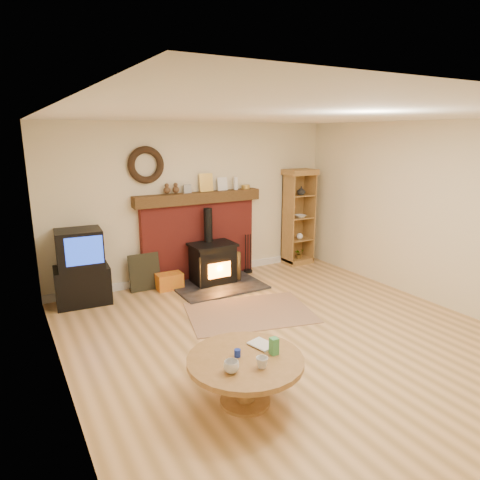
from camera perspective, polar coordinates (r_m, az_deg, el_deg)
ground at (r=5.32m, az=7.03°, el=-13.09°), size 5.50×5.50×0.00m
room_shell at (r=4.86m, az=6.79°, el=5.64°), size 5.02×5.52×2.61m
chimney_breast at (r=7.23m, az=-5.47°, el=1.04°), size 2.20×0.22×1.78m
wood_stove at (r=7.04m, az=-3.54°, el=-3.31°), size 1.40×1.00×1.24m
area_rug at (r=6.00m, az=1.31°, el=-9.66°), size 1.91×1.52×0.01m
tv_unit at (r=6.58m, az=-20.39°, el=-3.60°), size 0.79×0.58×1.10m
curio_cabinet at (r=8.12m, az=7.73°, el=3.07°), size 0.57×0.41×1.78m
firelog_box at (r=6.94m, az=-9.40°, el=-5.44°), size 0.41×0.26×0.25m
leaning_painting at (r=6.92m, az=-12.59°, el=-4.20°), size 0.49×0.13×0.59m
fire_tools at (r=7.65m, az=1.07°, el=-3.37°), size 0.16×0.16×0.70m
coffee_table at (r=4.03m, az=0.75°, el=-16.52°), size 1.06×1.06×0.61m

